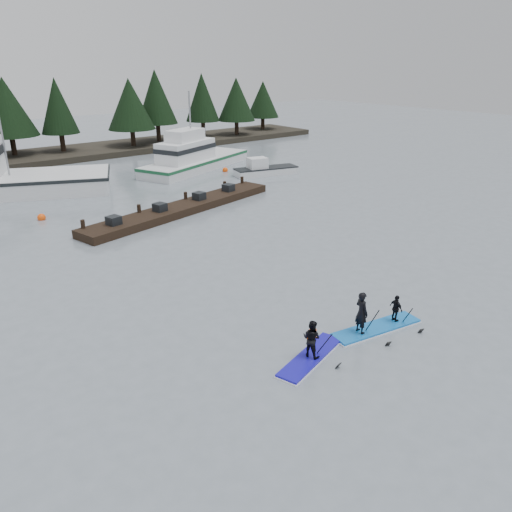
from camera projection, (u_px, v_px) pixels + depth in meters
ground at (357, 329)px, 18.69m from camera, size 160.00×160.00×0.00m
far_shore at (25, 158)px, 48.91m from camera, size 70.00×8.00×0.60m
treeline at (26, 162)px, 49.02m from camera, size 60.00×4.00×8.00m
fishing_boat_medium at (194, 164)px, 45.33m from camera, size 12.77×7.85×7.64m
skiff at (266, 171)px, 43.35m from camera, size 5.73×2.97×0.64m
floating_dock at (183, 208)px, 32.91m from camera, size 15.32×5.30×0.51m
buoy_c at (225, 172)px, 44.69m from camera, size 0.49×0.49×0.49m
buoy_b at (42, 220)px, 31.35m from camera, size 0.51×0.51×0.51m
buoy_d at (182, 208)px, 33.73m from camera, size 0.52×0.52×0.52m
paddleboard_solo at (311, 346)px, 16.67m from camera, size 3.32×1.64×1.88m
paddleboard_duo at (375, 319)px, 18.41m from camera, size 3.76×1.57×2.25m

